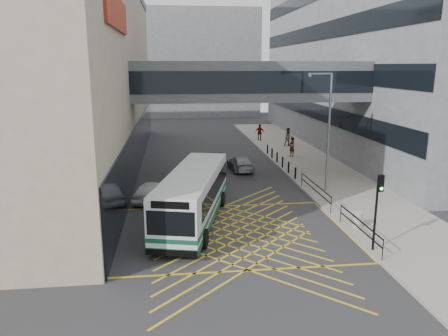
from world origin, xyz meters
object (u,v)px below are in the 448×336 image
object	(u,v)px
car_silver	(240,163)
street_lamp	(327,125)
car_white	(152,191)
car_dark	(214,159)
bus	(194,195)
pedestrian_b	(288,137)
traffic_light	(378,202)
pedestrian_c	(260,132)
litter_bin	(357,220)
pedestrian_a	(292,147)

from	to	relation	value
car_silver	street_lamp	world-z (taller)	street_lamp
car_white	car_dark	size ratio (longest dim) A/B	0.99
bus	pedestrian_b	size ratio (longest dim) A/B	5.55
car_silver	traffic_light	distance (m)	17.92
pedestrian_c	litter_bin	bearing A→B (deg)	115.59
traffic_light	pedestrian_a	world-z (taller)	traffic_light
traffic_light	street_lamp	world-z (taller)	street_lamp
litter_bin	pedestrian_c	distance (m)	28.30
car_white	car_dark	xyz separation A→B (m)	(5.00, 9.42, -0.01)
car_dark	street_lamp	xyz separation A→B (m)	(6.81, -8.97, 4.08)
car_dark	pedestrian_a	world-z (taller)	pedestrian_a
bus	pedestrian_b	distance (m)	24.61
bus	street_lamp	size ratio (longest dim) A/B	1.35
car_dark	traffic_light	bearing A→B (deg)	104.93
traffic_light	street_lamp	bearing A→B (deg)	78.11
litter_bin	pedestrian_c	bearing A→B (deg)	89.34
litter_bin	pedestrian_a	size ratio (longest dim) A/B	0.45
street_lamp	bus	bearing A→B (deg)	-162.83
car_white	pedestrian_c	xyz separation A→B (m)	(11.54, 21.67, 0.42)
bus	car_silver	xyz separation A→B (m)	(4.55, 12.07, -0.95)
bus	pedestrian_c	size ratio (longest dim) A/B	5.85
car_white	pedestrian_c	bearing A→B (deg)	-98.43
car_white	traffic_light	xyz separation A→B (m)	(10.76, -9.65, 1.90)
car_dark	pedestrian_a	xyz separation A→B (m)	(7.77, 2.79, 0.42)
pedestrian_b	pedestrian_c	distance (m)	4.73
car_white	litter_bin	distance (m)	13.03
bus	pedestrian_c	bearing A→B (deg)	84.86
bus	litter_bin	bearing A→B (deg)	-1.07
car_dark	car_silver	bearing A→B (deg)	140.17
car_dark	pedestrian_c	bearing A→B (deg)	-120.00
car_white	pedestrian_a	size ratio (longest dim) A/B	2.29
bus	traffic_light	distance (m)	9.86
car_dark	pedestrian_a	bearing A→B (deg)	-162.15
pedestrian_a	pedestrian_c	size ratio (longest dim) A/B	1.00
litter_bin	pedestrian_b	size ratio (longest dim) A/B	0.43
car_silver	litter_bin	world-z (taller)	car_silver
traffic_light	litter_bin	distance (m)	3.66
car_dark	pedestrian_c	distance (m)	13.90
bus	pedestrian_a	xyz separation A→B (m)	(10.23, 16.49, -0.51)
pedestrian_a	pedestrian_c	bearing A→B (deg)	-115.26
car_dark	pedestrian_b	distance (m)	12.05
bus	traffic_light	bearing A→B (deg)	-19.12
car_dark	car_silver	world-z (taller)	car_dark
litter_bin	pedestrian_a	world-z (taller)	pedestrian_a
pedestrian_b	car_silver	bearing A→B (deg)	-125.34
pedestrian_a	car_dark	bearing A→B (deg)	-12.88
litter_bin	street_lamp	bearing A→B (deg)	85.23
traffic_light	pedestrian_b	world-z (taller)	traffic_light
car_silver	traffic_light	xyz separation A→B (m)	(3.67, -17.44, 1.93)
car_dark	car_silver	xyz separation A→B (m)	(2.09, -1.63, -0.03)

